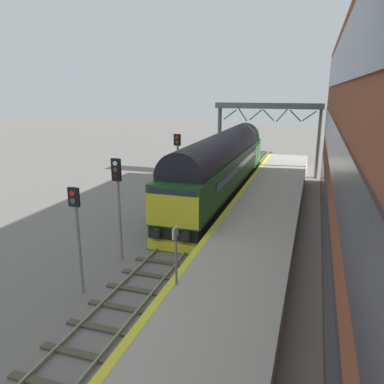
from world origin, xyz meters
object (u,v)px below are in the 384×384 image
diesel_locomotive (222,164)px  platform_number_sign (176,247)px  signal_post_near (77,228)px  signal_post_mid (118,196)px  signal_post_far (178,164)px

diesel_locomotive → platform_number_sign: size_ratio=9.62×
signal_post_near → signal_post_mid: signal_post_mid is taller
diesel_locomotive → signal_post_near: bearing=-97.6°
signal_post_mid → signal_post_far: bearing=90.0°
diesel_locomotive → platform_number_sign: bearing=-82.4°
signal_post_near → platform_number_sign: signal_post_near is taller
platform_number_sign → signal_post_near: bearing=-179.5°
signal_post_near → signal_post_mid: 3.12m
diesel_locomotive → signal_post_far: bearing=-116.9°
signal_post_near → platform_number_sign: size_ratio=2.01×
signal_post_near → signal_post_far: size_ratio=0.85×
diesel_locomotive → signal_post_near: diesel_locomotive is taller
signal_post_mid → platform_number_sign: 4.96m
signal_post_near → signal_post_far: signal_post_far is taller
diesel_locomotive → platform_number_sign: 14.58m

